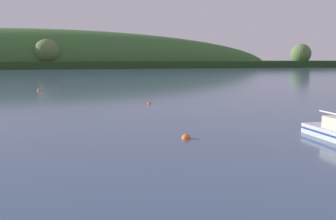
# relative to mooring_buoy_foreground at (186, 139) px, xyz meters

# --- Properties ---
(far_shoreline_hill) EXTENTS (410.46, 85.94, 47.76)m
(far_shoreline_hill) POSITION_rel_mooring_buoy_foreground_xyz_m (-21.58, 216.53, 0.26)
(far_shoreline_hill) COLOR #27431B
(far_shoreline_hill) RESTS_ON ground
(mooring_buoy_foreground) EXTENTS (0.72, 0.72, 0.80)m
(mooring_buoy_foreground) POSITION_rel_mooring_buoy_foreground_xyz_m (0.00, 0.00, 0.00)
(mooring_buoy_foreground) COLOR #EA5B19
(mooring_buoy_foreground) RESTS_ON ground
(mooring_buoy_midchannel) EXTENTS (0.46, 0.46, 0.54)m
(mooring_buoy_midchannel) POSITION_rel_mooring_buoy_foreground_xyz_m (2.93, 21.20, 0.00)
(mooring_buoy_midchannel) COLOR #EA5B19
(mooring_buoy_midchannel) RESTS_ON ground
(mooring_buoy_off_fishing_boat) EXTENTS (0.71, 0.71, 0.79)m
(mooring_buoy_off_fishing_boat) POSITION_rel_mooring_buoy_foreground_xyz_m (-11.29, 46.01, 0.00)
(mooring_buoy_off_fishing_boat) COLOR #EA5B19
(mooring_buoy_off_fishing_boat) RESTS_ON ground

